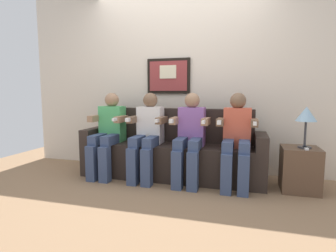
{
  "coord_description": "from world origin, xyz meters",
  "views": [
    {
      "loc": [
        0.92,
        -3.06,
        1.1
      ],
      "look_at": [
        0.0,
        0.15,
        0.7
      ],
      "focal_mm": 28.92,
      "sensor_mm": 36.0,
      "label": 1
    }
  ],
  "objects_px": {
    "couch": "(172,154)",
    "person_right_center": "(190,134)",
    "person_leftmost": "(108,131)",
    "spare_remote_on_table": "(306,148)",
    "side_table_right": "(300,169)",
    "table_lamp": "(306,116)",
    "person_left_center": "(147,133)",
    "person_rightmost": "(237,136)"
  },
  "relations": [
    {
      "from": "couch",
      "to": "person_right_center",
      "type": "height_order",
      "value": "person_right_center"
    },
    {
      "from": "person_leftmost",
      "to": "spare_remote_on_table",
      "type": "relative_size",
      "value": 8.54
    },
    {
      "from": "person_right_center",
      "to": "side_table_right",
      "type": "relative_size",
      "value": 2.22
    },
    {
      "from": "couch",
      "to": "table_lamp",
      "type": "xyz_separation_m",
      "value": [
        1.56,
        -0.14,
        0.55
      ]
    },
    {
      "from": "couch",
      "to": "person_right_center",
      "type": "bearing_deg",
      "value": -31.33
    },
    {
      "from": "person_left_center",
      "to": "couch",
      "type": "bearing_deg",
      "value": 31.32
    },
    {
      "from": "couch",
      "to": "person_rightmost",
      "type": "bearing_deg",
      "value": -11.47
    },
    {
      "from": "couch",
      "to": "table_lamp",
      "type": "height_order",
      "value": "table_lamp"
    },
    {
      "from": "person_right_center",
      "to": "table_lamp",
      "type": "xyz_separation_m",
      "value": [
        1.28,
        0.03,
        0.25
      ]
    },
    {
      "from": "person_leftmost",
      "to": "table_lamp",
      "type": "xyz_separation_m",
      "value": [
        2.39,
        0.03,
        0.25
      ]
    },
    {
      "from": "couch",
      "to": "side_table_right",
      "type": "xyz_separation_m",
      "value": [
        1.53,
        -0.11,
        -0.06
      ]
    },
    {
      "from": "person_right_center",
      "to": "person_rightmost",
      "type": "relative_size",
      "value": 1.0
    },
    {
      "from": "couch",
      "to": "person_left_center",
      "type": "distance_m",
      "value": 0.44
    },
    {
      "from": "couch",
      "to": "side_table_right",
      "type": "relative_size",
      "value": 4.73
    },
    {
      "from": "person_right_center",
      "to": "side_table_right",
      "type": "xyz_separation_m",
      "value": [
        1.26,
        0.06,
        -0.36
      ]
    },
    {
      "from": "person_left_center",
      "to": "person_rightmost",
      "type": "relative_size",
      "value": 1.0
    },
    {
      "from": "couch",
      "to": "side_table_right",
      "type": "bearing_deg",
      "value": -4.0
    },
    {
      "from": "person_right_center",
      "to": "table_lamp",
      "type": "relative_size",
      "value": 2.41
    },
    {
      "from": "person_leftmost",
      "to": "person_right_center",
      "type": "distance_m",
      "value": 1.11
    },
    {
      "from": "couch",
      "to": "spare_remote_on_table",
      "type": "xyz_separation_m",
      "value": [
        1.56,
        -0.2,
        0.2
      ]
    },
    {
      "from": "couch",
      "to": "person_leftmost",
      "type": "xyz_separation_m",
      "value": [
        -0.83,
        -0.17,
        0.29
      ]
    },
    {
      "from": "person_rightmost",
      "to": "person_leftmost",
      "type": "bearing_deg",
      "value": 179.98
    },
    {
      "from": "person_left_center",
      "to": "table_lamp",
      "type": "xyz_separation_m",
      "value": [
        1.84,
        0.03,
        0.25
      ]
    },
    {
      "from": "side_table_right",
      "to": "table_lamp",
      "type": "height_order",
      "value": "table_lamp"
    },
    {
      "from": "person_right_center",
      "to": "person_rightmost",
      "type": "distance_m",
      "value": 0.55
    },
    {
      "from": "person_rightmost",
      "to": "table_lamp",
      "type": "bearing_deg",
      "value": 2.27
    },
    {
      "from": "person_left_center",
      "to": "person_right_center",
      "type": "relative_size",
      "value": 1.0
    },
    {
      "from": "couch",
      "to": "spare_remote_on_table",
      "type": "bearing_deg",
      "value": -7.41
    },
    {
      "from": "person_rightmost",
      "to": "spare_remote_on_table",
      "type": "distance_m",
      "value": 0.74
    },
    {
      "from": "person_leftmost",
      "to": "person_left_center",
      "type": "bearing_deg",
      "value": -0.05
    },
    {
      "from": "spare_remote_on_table",
      "to": "couch",
      "type": "bearing_deg",
      "value": 172.59
    },
    {
      "from": "person_right_center",
      "to": "table_lamp",
      "type": "bearing_deg",
      "value": 1.29
    },
    {
      "from": "person_left_center",
      "to": "spare_remote_on_table",
      "type": "bearing_deg",
      "value": -1.08
    },
    {
      "from": "person_left_center",
      "to": "person_rightmost",
      "type": "height_order",
      "value": "same"
    },
    {
      "from": "person_right_center",
      "to": "table_lamp",
      "type": "distance_m",
      "value": 1.31
    },
    {
      "from": "couch",
      "to": "person_rightmost",
      "type": "height_order",
      "value": "person_rightmost"
    },
    {
      "from": "person_left_center",
      "to": "table_lamp",
      "type": "relative_size",
      "value": 2.41
    },
    {
      "from": "couch",
      "to": "table_lamp",
      "type": "relative_size",
      "value": 5.14
    },
    {
      "from": "person_left_center",
      "to": "table_lamp",
      "type": "distance_m",
      "value": 1.86
    },
    {
      "from": "couch",
      "to": "person_leftmost",
      "type": "relative_size",
      "value": 2.13
    },
    {
      "from": "person_leftmost",
      "to": "side_table_right",
      "type": "height_order",
      "value": "person_leftmost"
    },
    {
      "from": "couch",
      "to": "person_right_center",
      "type": "relative_size",
      "value": 2.13
    }
  ]
}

